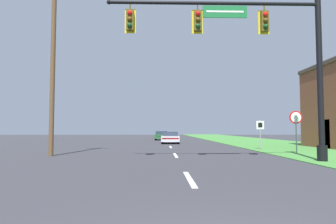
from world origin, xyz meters
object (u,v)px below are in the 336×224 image
Objects in this scene: car_ahead at (170,138)px; utility_pole_near at (53,59)px; signal_mast at (262,50)px; route_sign_post at (260,128)px; stop_sign at (296,122)px; far_car at (161,136)px.

utility_pole_near is (-7.00, -14.87, 4.75)m from car_ahead.
route_sign_post is at bearing 72.20° from signal_mast.
car_ahead is (-3.58, 18.17, -4.46)m from signal_mast.
signal_mast is 3.96× the size of stop_sign.
car_ahead is 1.70× the size of stop_sign.
car_ahead is at bearing 101.13° from signal_mast.
stop_sign is at bearing -78.95° from route_sign_post.
utility_pole_near is (-13.95, -0.79, 3.49)m from stop_sign.
car_ahead is at bearing 116.27° from stop_sign.
far_car is 0.44× the size of utility_pole_near.
signal_mast is at bearing -129.53° from stop_sign.
signal_mast reaches higher than route_sign_post.
stop_sign reaches higher than car_ahead.
signal_mast is 11.08m from utility_pole_near.
signal_mast is at bearing -107.80° from route_sign_post.
route_sign_post reaches higher than far_car.
utility_pole_near reaches higher than route_sign_post.
far_car is 25.84m from stop_sign.
car_ahead is 0.93× the size of far_car.
signal_mast reaches higher than stop_sign.
car_ahead is 15.75m from stop_sign.
route_sign_post is 14.52m from utility_pole_near.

